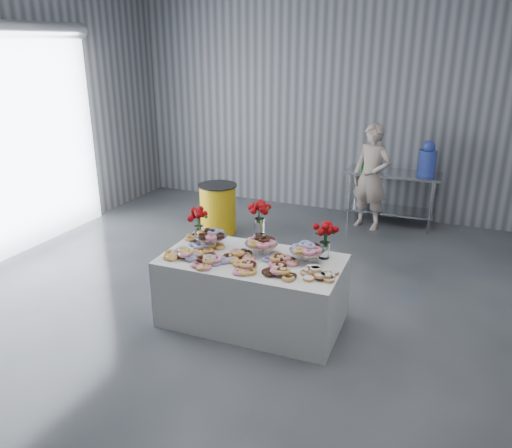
# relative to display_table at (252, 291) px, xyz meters

# --- Properties ---
(ground) EXTENTS (9.00, 9.00, 0.00)m
(ground) POSITION_rel_display_table_xyz_m (0.05, -0.32, -0.38)
(ground) COLOR #323539
(ground) RESTS_ON ground
(room_walls) EXTENTS (8.04, 9.04, 4.02)m
(room_walls) POSITION_rel_display_table_xyz_m (-0.23, -0.25, 2.26)
(room_walls) COLOR gray
(room_walls) RESTS_ON ground
(display_table) EXTENTS (1.93, 1.06, 0.75)m
(display_table) POSITION_rel_display_table_xyz_m (0.00, 0.00, 0.00)
(display_table) COLOR white
(display_table) RESTS_ON ground
(prep_table) EXTENTS (1.50, 0.60, 0.90)m
(prep_table) POSITION_rel_display_table_xyz_m (0.86, 3.78, 0.24)
(prep_table) COLOR silver
(prep_table) RESTS_ON ground
(donut_mounds) EXTENTS (1.83, 0.86, 0.09)m
(donut_mounds) POSITION_rel_display_table_xyz_m (-0.00, -0.05, 0.42)
(donut_mounds) COLOR gold
(donut_mounds) RESTS_ON display_table
(cake_stand_left) EXTENTS (0.36, 0.36, 0.17)m
(cake_stand_left) POSITION_rel_display_table_xyz_m (-0.55, 0.13, 0.52)
(cake_stand_left) COLOR silver
(cake_stand_left) RESTS_ON display_table
(cake_stand_mid) EXTENTS (0.36, 0.36, 0.17)m
(cake_stand_mid) POSITION_rel_display_table_xyz_m (0.05, 0.15, 0.52)
(cake_stand_mid) COLOR silver
(cake_stand_mid) RESTS_ON display_table
(cake_stand_right) EXTENTS (0.36, 0.36, 0.17)m
(cake_stand_right) POSITION_rel_display_table_xyz_m (0.55, 0.17, 0.52)
(cake_stand_right) COLOR silver
(cake_stand_right) RESTS_ON display_table
(danish_pile) EXTENTS (0.48, 0.48, 0.11)m
(danish_pile) POSITION_rel_display_table_xyz_m (0.75, -0.13, 0.43)
(danish_pile) COLOR white
(danish_pile) RESTS_ON display_table
(bouquet_left) EXTENTS (0.26, 0.26, 0.42)m
(bouquet_left) POSITION_rel_display_table_xyz_m (-0.76, 0.23, 0.67)
(bouquet_left) COLOR white
(bouquet_left) RESTS_ON display_table
(bouquet_right) EXTENTS (0.26, 0.26, 0.42)m
(bouquet_right) POSITION_rel_display_table_xyz_m (0.69, 0.32, 0.67)
(bouquet_right) COLOR white
(bouquet_right) RESTS_ON display_table
(bouquet_center) EXTENTS (0.26, 0.26, 0.57)m
(bouquet_center) POSITION_rel_display_table_xyz_m (-0.06, 0.35, 0.75)
(bouquet_center) COLOR silver
(bouquet_center) RESTS_ON display_table
(water_jug) EXTENTS (0.28, 0.28, 0.55)m
(water_jug) POSITION_rel_display_table_xyz_m (1.36, 3.78, 0.77)
(water_jug) COLOR blue
(water_jug) RESTS_ON prep_table
(drink_bottles) EXTENTS (0.54, 0.08, 0.27)m
(drink_bottles) POSITION_rel_display_table_xyz_m (0.54, 3.68, 0.66)
(drink_bottles) COLOR #268C33
(drink_bottles) RESTS_ON prep_table
(person) EXTENTS (0.72, 0.58, 1.71)m
(person) POSITION_rel_display_table_xyz_m (0.56, 3.48, 0.48)
(person) COLOR #CC8C93
(person) RESTS_ON ground
(trash_barrel) EXTENTS (0.62, 0.62, 0.79)m
(trash_barrel) POSITION_rel_display_table_xyz_m (-1.61, 2.31, 0.02)
(trash_barrel) COLOR gold
(trash_barrel) RESTS_ON ground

